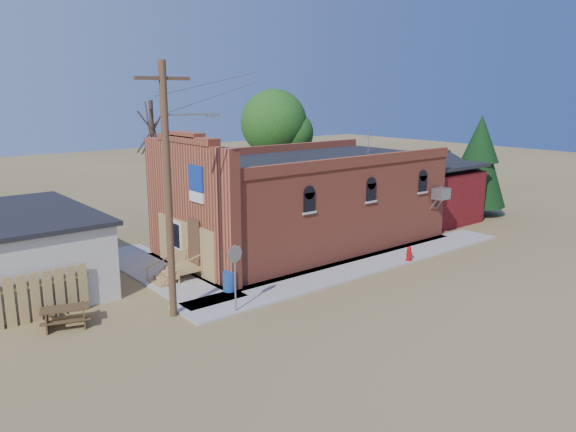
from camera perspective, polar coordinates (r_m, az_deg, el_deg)
ground at (r=24.88m, az=6.85°, el=-6.24°), size 120.00×120.00×0.00m
sidewalk_south at (r=26.49m, az=7.71°, el=-4.99°), size 19.00×2.20×0.08m
sidewalk_west at (r=25.96m, az=-12.80°, el=-5.57°), size 2.60×10.00×0.08m
brick_bar at (r=29.24m, az=1.47°, el=1.43°), size 16.40×7.97×6.30m
red_shed at (r=36.36m, az=13.35°, el=3.19°), size 5.40×6.40×4.30m
wood_fence at (r=21.69m, az=-25.85°, el=-7.81°), size 5.20×0.10×1.80m
utility_pole at (r=19.86m, az=-11.99°, el=2.99°), size 3.12×0.26×9.00m
tree_bare_near at (r=32.52m, az=-13.67°, el=8.66°), size 2.80×2.80×7.65m
tree_leafy at (r=37.70m, az=-1.45°, el=9.45°), size 4.40×4.40×8.15m
evergreen_tree at (r=38.59m, az=18.88°, el=5.54°), size 3.60×3.60×6.50m
fire_hydrant at (r=27.39m, az=12.20°, el=-3.75°), size 0.41×0.40×0.70m
stop_sign at (r=20.39m, az=-5.43°, el=-4.50°), size 0.68×0.16×2.52m
trash_barrel at (r=22.91m, az=-5.98°, el=-6.61°), size 0.68×0.68×0.81m
picnic_table at (r=21.19m, az=-21.69°, el=-9.22°), size 1.90×1.64×0.67m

